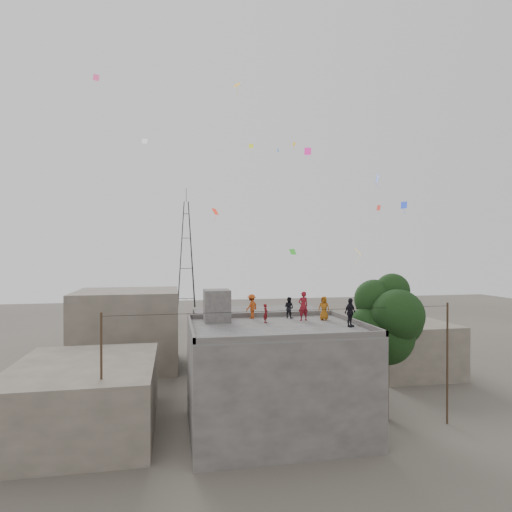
{
  "coord_description": "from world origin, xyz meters",
  "views": [
    {
      "loc": [
        -5.9,
        -24.27,
        10.44
      ],
      "look_at": [
        -0.55,
        3.27,
        10.22
      ],
      "focal_mm": 30.0,
      "sensor_mm": 36.0,
      "label": 1
    }
  ],
  "objects_px": {
    "tree": "(387,321)",
    "person_dark_adult": "(350,312)",
    "transmission_tower": "(186,262)",
    "person_red_adult": "(303,306)",
    "stair_head_box": "(217,306)"
  },
  "relations": [
    {
      "from": "stair_head_box",
      "to": "tree",
      "type": "bearing_deg",
      "value": -10.74
    },
    {
      "from": "person_dark_adult",
      "to": "person_red_adult",
      "type": "bearing_deg",
      "value": 93.18
    },
    {
      "from": "transmission_tower",
      "to": "tree",
      "type": "bearing_deg",
      "value": -73.91
    },
    {
      "from": "transmission_tower",
      "to": "person_dark_adult",
      "type": "height_order",
      "value": "transmission_tower"
    },
    {
      "from": "stair_head_box",
      "to": "person_red_adult",
      "type": "height_order",
      "value": "stair_head_box"
    },
    {
      "from": "tree",
      "to": "person_red_adult",
      "type": "relative_size",
      "value": 4.9
    },
    {
      "from": "stair_head_box",
      "to": "person_dark_adult",
      "type": "relative_size",
      "value": 1.19
    },
    {
      "from": "tree",
      "to": "transmission_tower",
      "type": "bearing_deg",
      "value": 106.09
    },
    {
      "from": "tree",
      "to": "person_dark_adult",
      "type": "relative_size",
      "value": 5.4
    },
    {
      "from": "tree",
      "to": "person_dark_adult",
      "type": "xyz_separation_m",
      "value": [
        -3.13,
        -1.47,
        0.84
      ]
    },
    {
      "from": "person_red_adult",
      "to": "stair_head_box",
      "type": "bearing_deg",
      "value": -18.55
    },
    {
      "from": "tree",
      "to": "person_dark_adult",
      "type": "bearing_deg",
      "value": -154.83
    },
    {
      "from": "person_red_adult",
      "to": "transmission_tower",
      "type": "bearing_deg",
      "value": -91.74
    },
    {
      "from": "transmission_tower",
      "to": "stair_head_box",
      "type": "bearing_deg",
      "value": -88.77
    },
    {
      "from": "person_red_adult",
      "to": "person_dark_adult",
      "type": "distance_m",
      "value": 3.41
    }
  ]
}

